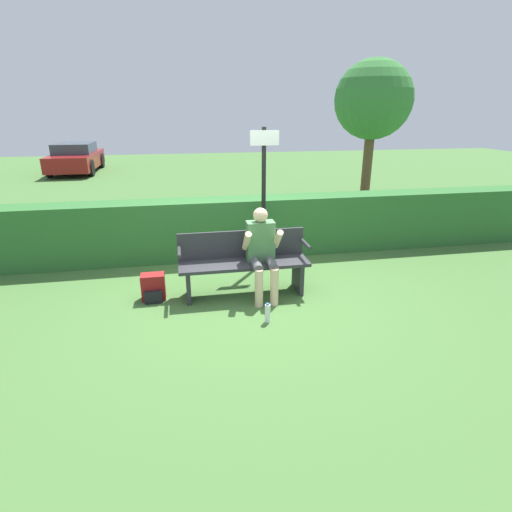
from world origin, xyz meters
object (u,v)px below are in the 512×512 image
at_px(signpost, 264,188).
at_px(backpack, 153,288).
at_px(water_bottle, 268,313).
at_px(person_seated, 262,249).
at_px(tree, 373,101).
at_px(parked_car, 76,158).
at_px(park_bench, 244,262).

bearing_deg(signpost, backpack, -148.93).
bearing_deg(water_bottle, person_seated, 83.97).
bearing_deg(tree, parked_car, 142.85).
relative_size(person_seated, backpack, 3.37).
xyz_separation_m(signpost, tree, (4.04, 4.69, 1.43)).
height_order(backpack, tree, tree).
height_order(parked_car, tree, tree).
bearing_deg(backpack, signpost, 31.07).
height_order(water_bottle, tree, tree).
bearing_deg(parked_car, park_bench, -159.42).
bearing_deg(person_seated, signpost, 77.30).
xyz_separation_m(park_bench, parked_car, (-5.09, 13.08, 0.12)).
relative_size(park_bench, parked_car, 0.44).
bearing_deg(person_seated, backpack, 174.95).
xyz_separation_m(person_seated, tree, (4.32, 5.90, 2.04)).
bearing_deg(signpost, tree, 49.23).
xyz_separation_m(park_bench, tree, (4.56, 5.77, 2.26)).
relative_size(person_seated, signpost, 0.55).
distance_m(person_seated, parked_car, 14.24).
xyz_separation_m(park_bench, person_seated, (0.24, -0.13, 0.22)).
bearing_deg(person_seated, tree, 53.81).
bearing_deg(park_bench, backpack, 179.63).
relative_size(signpost, parked_car, 0.55).
bearing_deg(signpost, park_bench, -115.30).
relative_size(parked_car, tree, 1.08).
xyz_separation_m(person_seated, parked_car, (-5.33, 13.21, -0.11)).
bearing_deg(water_bottle, park_bench, 99.76).
distance_m(signpost, parked_car, 13.26).
bearing_deg(water_bottle, signpost, 79.90).
bearing_deg(backpack, parked_car, 106.26).
bearing_deg(backpack, person_seated, -5.05).
height_order(park_bench, signpost, signpost).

